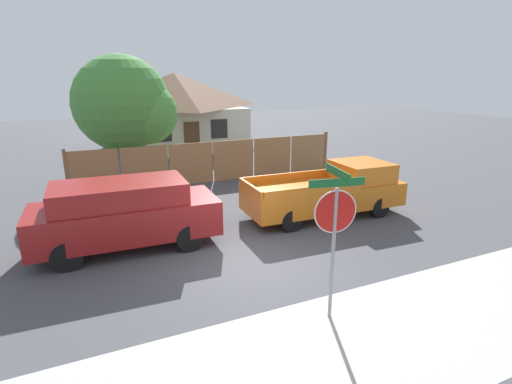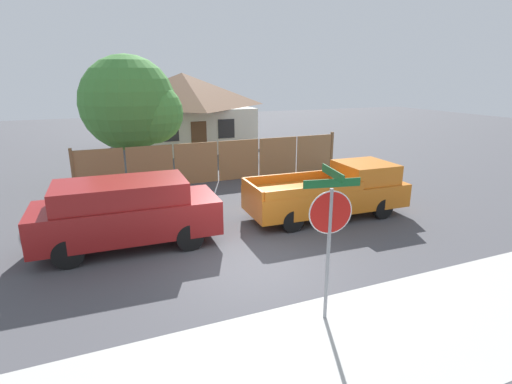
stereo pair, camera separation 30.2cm
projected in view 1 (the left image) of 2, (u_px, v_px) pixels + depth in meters
ground_plane at (251, 265)px, 9.90m from camera, size 80.00×80.00×0.00m
sidewalk_strip at (337, 353)px, 6.75m from camera, size 36.00×3.20×0.01m
wooden_fence at (213, 162)px, 17.49m from camera, size 11.81×0.12×1.86m
house at (176, 109)px, 25.62m from camera, size 7.96×7.86×4.68m
oak_tree at (127, 106)px, 16.79m from camera, size 4.21×4.01×5.39m
red_suv at (125, 213)px, 10.60m from camera, size 4.86×2.06×1.85m
orange_pickup at (330, 191)px, 13.24m from camera, size 5.34×2.08×1.71m
stop_sign at (335, 219)px, 7.23m from camera, size 1.05×0.94×2.96m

